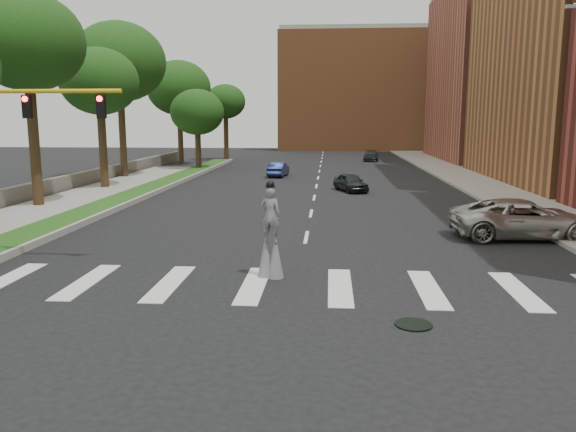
{
  "coord_description": "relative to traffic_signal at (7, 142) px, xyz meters",
  "views": [
    {
      "loc": [
        0.92,
        -15.06,
        4.92
      ],
      "look_at": [
        -0.43,
        3.4,
        1.7
      ],
      "focal_mm": 35.0,
      "sensor_mm": 36.0,
      "label": 1
    }
  ],
  "objects": [
    {
      "name": "ground_plane",
      "position": [
        9.78,
        -3.0,
        -4.15
      ],
      "size": [
        160.0,
        160.0,
        0.0
      ],
      "primitive_type": "plane",
      "color": "black",
      "rests_on": "ground"
    },
    {
      "name": "grass_median",
      "position": [
        -1.72,
        17.0,
        -4.03
      ],
      "size": [
        2.0,
        60.0,
        0.25
      ],
      "primitive_type": "cube",
      "color": "#1E4814",
      "rests_on": "ground"
    },
    {
      "name": "median_curb",
      "position": [
        -0.67,
        17.0,
        -4.01
      ],
      "size": [
        0.2,
        60.0,
        0.28
      ],
      "primitive_type": "cube",
      "color": "gray",
      "rests_on": "ground"
    },
    {
      "name": "sidewalk_left",
      "position": [
        -4.72,
        7.0,
        -4.06
      ],
      "size": [
        4.0,
        60.0,
        0.18
      ],
      "primitive_type": "cube",
      "color": "gray",
      "rests_on": "ground"
    },
    {
      "name": "sidewalk_right",
      "position": [
        22.28,
        22.0,
        -4.06
      ],
      "size": [
        5.0,
        90.0,
        0.18
      ],
      "primitive_type": "cube",
      "color": "gray",
      "rests_on": "ground"
    },
    {
      "name": "stone_wall",
      "position": [
        -7.22,
        19.0,
        -3.6
      ],
      "size": [
        0.5,
        56.0,
        1.1
      ],
      "primitive_type": "cube",
      "color": "#5B564E",
      "rests_on": "ground"
    },
    {
      "name": "manhole",
      "position": [
        12.78,
        -5.0,
        -4.13
      ],
      "size": [
        0.9,
        0.9,
        0.04
      ],
      "primitive_type": "cylinder",
      "color": "black",
      "rests_on": "ground"
    },
    {
      "name": "building_far",
      "position": [
        31.78,
        51.0,
        5.85
      ],
      "size": [
        16.0,
        22.0,
        20.0
      ],
      "primitive_type": "cube",
      "color": "#A9513E",
      "rests_on": "ground"
    },
    {
      "name": "building_backdrop",
      "position": [
        15.78,
        75.0,
        4.85
      ],
      "size": [
        26.0,
        14.0,
        18.0
      ],
      "primitive_type": "cube",
      "color": "#9C5A31",
      "rests_on": "ground"
    },
    {
      "name": "traffic_signal",
      "position": [
        0.0,
        0.0,
        0.0
      ],
      "size": [
        5.3,
        0.23,
        6.2
      ],
      "color": "black",
      "rests_on": "ground"
    },
    {
      "name": "stilt_performer",
      "position": [
        8.91,
        -1.1,
        -2.93
      ],
      "size": [
        0.83,
        0.58,
        3.05
      ],
      "rotation": [
        0.0,
        0.0,
        2.94
      ],
      "color": "#322214",
      "rests_on": "ground"
    },
    {
      "name": "suv_crossing",
      "position": [
        18.78,
        5.49,
        -3.34
      ],
      "size": [
        5.98,
        2.97,
        1.63
      ],
      "primitive_type": "imported",
      "rotation": [
        0.0,
        0.0,
        1.62
      ],
      "color": "#AAA8A1",
      "rests_on": "ground"
    },
    {
      "name": "car_near",
      "position": [
        12.18,
        20.33,
        -3.54
      ],
      "size": [
        2.62,
        3.86,
        1.22
      ],
      "primitive_type": "imported",
      "rotation": [
        0.0,
        0.0,
        0.36
      ],
      "color": "black",
      "rests_on": "ground"
    },
    {
      "name": "car_mid",
      "position": [
        6.34,
        29.91,
        -3.54
      ],
      "size": [
        1.67,
        3.81,
        1.22
      ],
      "primitive_type": "imported",
      "rotation": [
        0.0,
        0.0,
        3.04
      ],
      "color": "navy",
      "rests_on": "ground"
    },
    {
      "name": "car_far",
      "position": [
        15.6,
        48.43,
        -3.55
      ],
      "size": [
        2.12,
        4.28,
        1.2
      ],
      "primitive_type": "imported",
      "rotation": [
        0.0,
        0.0,
        -0.11
      ],
      "color": "black",
      "rests_on": "ground"
    },
    {
      "name": "tree_2",
      "position": [
        -5.46,
        11.8,
        4.75
      ],
      "size": [
        6.12,
        6.12,
        11.56
      ],
      "color": "#322214",
      "rests_on": "ground"
    },
    {
      "name": "tree_3",
      "position": [
        -5.06,
        20.21,
        3.22
      ],
      "size": [
        5.35,
        5.35,
        9.71
      ],
      "color": "#322214",
      "rests_on": "ground"
    },
    {
      "name": "tree_4",
      "position": [
        -6.35,
        27.55,
        5.26
      ],
      "size": [
        7.51,
        7.51,
        12.63
      ],
      "color": "#322214",
      "rests_on": "ground"
    },
    {
      "name": "tree_5",
      "position": [
        -5.2,
        41.38,
        3.91
      ],
      "size": [
        6.73,
        6.73,
        10.96
      ],
      "color": "#322214",
      "rests_on": "ground"
    },
    {
      "name": "tree_6",
      "position": [
        -1.94,
        35.55,
        1.34
      ],
      "size": [
        5.12,
        5.12,
        7.71
      ],
      "color": "#322214",
      "rests_on": "ground"
    },
    {
      "name": "tree_7",
      "position": [
        -1.56,
        48.43,
        2.67
      ],
      "size": [
        4.72,
        4.72,
        8.91
      ],
      "color": "#322214",
      "rests_on": "ground"
    }
  ]
}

